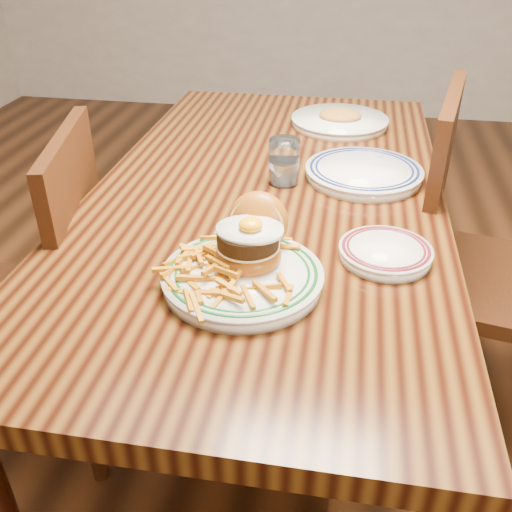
% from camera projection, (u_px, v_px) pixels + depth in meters
% --- Properties ---
extents(floor, '(6.00, 6.00, 0.00)m').
position_uv_depth(floor, '(265.00, 405.00, 1.80)').
color(floor, black).
rests_on(floor, ground).
extents(table, '(0.85, 1.60, 0.75)m').
position_uv_depth(table, '(267.00, 220.00, 1.45)').
color(table, black).
rests_on(table, floor).
extents(chair_left, '(0.51, 0.51, 0.91)m').
position_uv_depth(chair_left, '(43.00, 294.00, 1.47)').
color(chair_left, '#3A1D0C').
rests_on(chair_left, floor).
extents(chair_right, '(0.53, 0.53, 0.97)m').
position_uv_depth(chair_right, '(473.00, 261.00, 1.55)').
color(chair_right, '#3A1D0C').
rests_on(chair_right, floor).
extents(main_plate, '(0.30, 0.31, 0.14)m').
position_uv_depth(main_plate, '(245.00, 262.00, 1.05)').
color(main_plate, white).
rests_on(main_plate, table).
extents(side_plate, '(0.18, 0.18, 0.03)m').
position_uv_depth(side_plate, '(385.00, 252.00, 1.12)').
color(side_plate, white).
rests_on(side_plate, table).
extents(rear_plate, '(0.30, 0.30, 0.03)m').
position_uv_depth(rear_plate, '(364.00, 172.00, 1.45)').
color(rear_plate, white).
rests_on(rear_plate, table).
extents(water_glass, '(0.08, 0.08, 0.11)m').
position_uv_depth(water_glass, '(284.00, 164.00, 1.41)').
color(water_glass, white).
rests_on(water_glass, table).
extents(far_plate, '(0.30, 0.30, 0.05)m').
position_uv_depth(far_plate, '(340.00, 121.00, 1.79)').
color(far_plate, white).
rests_on(far_plate, table).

